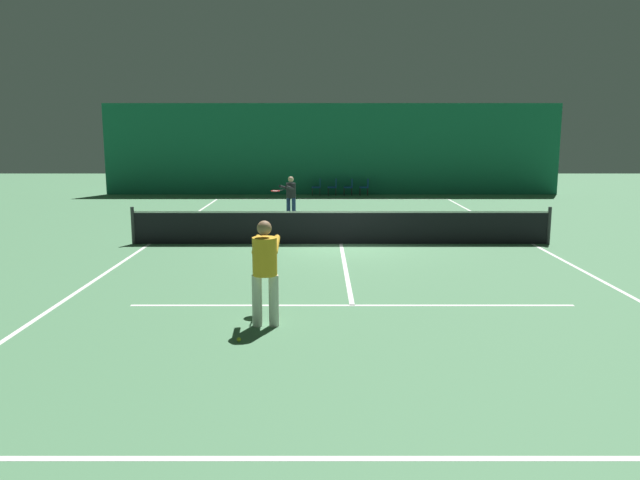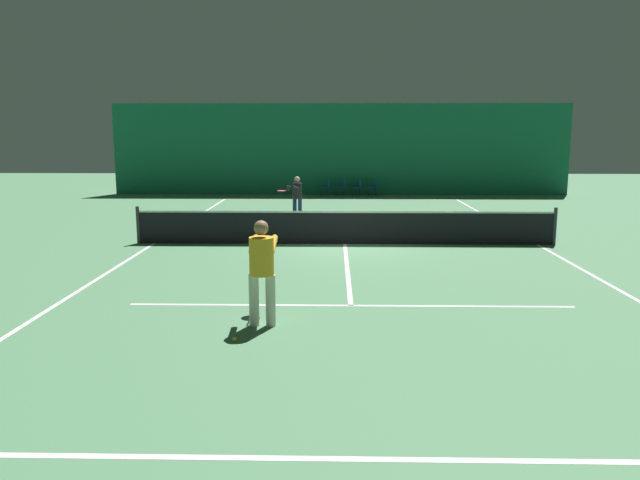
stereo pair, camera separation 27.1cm
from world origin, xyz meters
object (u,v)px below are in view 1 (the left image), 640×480
Objects in this scene: courtside_chair_0 at (318,186)px; courtside_chair_2 at (350,186)px; tennis_net at (341,226)px; courtside_chair_3 at (365,186)px; player_near at (265,265)px; tennis_ball at (239,339)px; courtside_chair_1 at (334,186)px; player_far at (290,194)px.

courtside_chair_0 is 1.00× the size of courtside_chair_2.
courtside_chair_3 is (1.68, 13.64, -0.03)m from tennis_net.
player_near reaches higher than tennis_ball.
courtside_chair_1 is 22.14m from tennis_ball.
player_near reaches higher than courtside_chair_2.
player_far reaches higher than courtside_chair_3.
courtside_chair_2 is at bearing -164.28° from player_far.
tennis_net reaches higher than courtside_chair_2.
courtside_chair_2 is at bearing -5.94° from player_near.
courtside_chair_2 is at bearing 86.31° from tennis_net.
courtside_chair_0 and courtside_chair_2 have the same top height.
player_far is at bearing -12.09° from courtside_chair_1.
courtside_chair_1 is at bearing -159.13° from player_far.
tennis_ball is (-2.73, -22.05, -0.45)m from courtside_chair_2.
courtside_chair_0 is (-0.72, 13.64, -0.03)m from tennis_net.
tennis_ball is at bearing -9.09° from courtside_chair_3.
courtside_chair_3 is at bearing 90.00° from courtside_chair_2.
player_far is 8.98m from courtside_chair_3.
player_far is 1.84× the size of courtside_chair_0.
courtside_chair_1 is 0.80m from courtside_chair_2.
player_far is (-0.20, 12.92, -0.13)m from player_near.
courtside_chair_1 and courtside_chair_3 have the same top height.
tennis_net is 14.29× the size of courtside_chair_3.
courtside_chair_0 reaches higher than tennis_ball.
tennis_net is at bearing -3.69° from courtside_chair_2.
player_far is at bearing -6.73° from courtside_chair_0.
tennis_net is at bearing -10.72° from player_near.
courtside_chair_0 is 0.80m from courtside_chair_1.
courtside_chair_3 is (1.60, 0.00, 0.00)m from courtside_chair_1.
tennis_ball is (-3.53, -22.05, -0.45)m from courtside_chair_3.
courtside_chair_1 is 1.60m from courtside_chair_3.
player_near is 21.25m from courtside_chair_0.
player_near reaches higher than courtside_chair_3.
tennis_net reaches higher than courtside_chair_3.
courtside_chair_1 is at bearing -90.00° from courtside_chair_3.
tennis_ball is at bearing -2.94° from courtside_chair_0.
player_far is 8.38m from courtside_chair_0.
player_near is 1.14× the size of player_far.
player_near is 21.37m from courtside_chair_2.
courtside_chair_3 is 12.73× the size of tennis_ball.
courtside_chair_2 is (0.80, 0.00, 0.00)m from courtside_chair_1.
tennis_net is 14.29× the size of courtside_chair_2.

